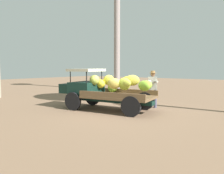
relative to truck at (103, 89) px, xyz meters
name	(u,v)px	position (x,y,z in m)	size (l,w,h in m)	color
ground_plane	(119,110)	(-0.71, -0.27, -0.94)	(60.00, 60.00, 0.00)	#83644B
truck	(103,89)	(0.00, 0.00, 0.00)	(4.61, 2.31, 1.84)	#112D26
farmer	(153,87)	(-1.58, -1.77, 0.07)	(0.56, 0.53, 1.76)	#50516D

